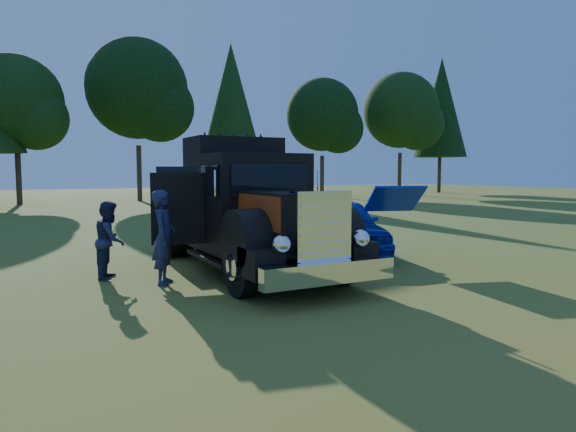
% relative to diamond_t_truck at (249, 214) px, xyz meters
% --- Properties ---
extents(ground, '(120.00, 120.00, 0.00)m').
position_rel_diamond_t_truck_xyz_m(ground, '(-0.38, -1.26, -1.28)').
color(ground, '#375E1B').
rests_on(ground, ground).
extents(treeline, '(72.10, 24.04, 13.84)m').
position_rel_diamond_t_truck_xyz_m(treeline, '(-3.12, 26.25, 6.44)').
color(treeline, '#2D2116').
rests_on(treeline, ground).
extents(diamond_t_truck, '(3.36, 7.16, 3.00)m').
position_rel_diamond_t_truck_xyz_m(diamond_t_truck, '(0.00, 0.00, 0.00)').
color(diamond_t_truck, black).
rests_on(diamond_t_truck, ground).
extents(hotrod_coupe, '(3.14, 4.82, 1.89)m').
position_rel_diamond_t_truck_xyz_m(hotrod_coupe, '(3.15, 1.11, -0.51)').
color(hotrod_coupe, '#070FA0').
rests_on(hotrod_coupe, ground).
extents(spectator_near, '(0.69, 0.80, 1.87)m').
position_rel_diamond_t_truck_xyz_m(spectator_near, '(-1.99, -0.39, -0.35)').
color(spectator_near, '#20224B').
rests_on(spectator_near, ground).
extents(spectator_far, '(0.85, 0.95, 1.61)m').
position_rel_diamond_t_truck_xyz_m(spectator_far, '(-2.84, 0.70, -0.47)').
color(spectator_far, '#1D2144').
rests_on(spectator_far, ground).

